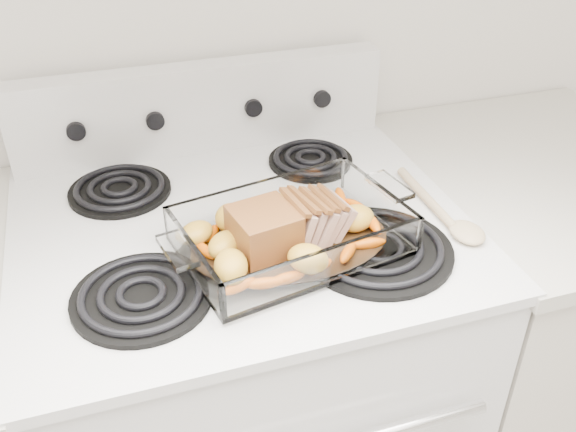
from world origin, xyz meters
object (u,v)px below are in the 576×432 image
object	(u,v)px
electric_range	(248,395)
counter_right	(513,333)
baking_dish	(292,238)
pork_roast	(280,226)

from	to	relation	value
electric_range	counter_right	bearing A→B (deg)	-0.10
baking_dish	pork_roast	distance (m)	0.03
electric_range	counter_right	distance (m)	0.67
electric_range	pork_roast	world-z (taller)	electric_range
counter_right	baking_dish	bearing A→B (deg)	-169.26
counter_right	pork_roast	world-z (taller)	pork_roast
baking_dish	pork_roast	world-z (taller)	pork_roast
electric_range	counter_right	size ratio (longest dim) A/B	1.20
electric_range	pork_roast	size ratio (longest dim) A/B	5.68
electric_range	pork_roast	distance (m)	0.52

